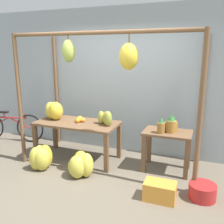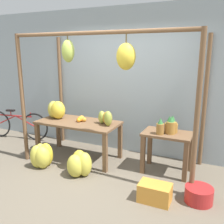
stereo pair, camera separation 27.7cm
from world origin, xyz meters
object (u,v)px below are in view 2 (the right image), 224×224
object	(u,v)px
banana_pile_ground_left	(42,156)
pineapple_cluster	(170,126)
banana_pile_ground_right	(79,164)
blue_bucket	(199,195)
orange_pile	(81,119)
banana_pile_on_table	(56,110)
parked_bicycle	(16,125)
papaya_pile	(106,118)
fruit_crate_white	(155,193)

from	to	relation	value
banana_pile_ground_left	pineapple_cluster	bearing A→B (deg)	19.50
banana_pile_ground_right	blue_bucket	world-z (taller)	banana_pile_ground_right
orange_pile	banana_pile_on_table	bearing A→B (deg)	-177.69
orange_pile	pineapple_cluster	world-z (taller)	pineapple_cluster
pineapple_cluster	parked_bicycle	bearing A→B (deg)	176.40
banana_pile_ground_left	papaya_pile	distance (m)	1.30
orange_pile	parked_bicycle	xyz separation A→B (m)	(-1.93, 0.29, -0.42)
papaya_pile	banana_pile_ground_right	bearing A→B (deg)	-106.29
orange_pile	banana_pile_ground_right	xyz separation A→B (m)	(0.34, -0.65, -0.56)
banana_pile_on_table	orange_pile	world-z (taller)	banana_pile_on_table
banana_pile_on_table	papaya_pile	size ratio (longest dim) A/B	1.19
orange_pile	fruit_crate_white	distance (m)	1.96
fruit_crate_white	parked_bicycle	xyz separation A→B (m)	(-3.59, 1.13, 0.21)
banana_pile_on_table	pineapple_cluster	distance (m)	2.17
orange_pile	pineapple_cluster	distance (m)	1.63
banana_pile_on_table	banana_pile_ground_right	bearing A→B (deg)	-35.49
orange_pile	blue_bucket	bearing A→B (deg)	-15.45
banana_pile_ground_right	blue_bucket	bearing A→B (deg)	1.19
pineapple_cluster	papaya_pile	world-z (taller)	papaya_pile
banana_pile_ground_left	papaya_pile	world-z (taller)	papaya_pile
orange_pile	fruit_crate_white	world-z (taller)	orange_pile
fruit_crate_white	parked_bicycle	size ratio (longest dim) A/B	0.27
orange_pile	papaya_pile	xyz separation A→B (m)	(0.52, 0.00, 0.08)
pineapple_cluster	parked_bicycle	xyz separation A→B (m)	(-3.56, 0.22, -0.47)
banana_pile_on_table	banana_pile_ground_left	distance (m)	0.94
banana_pile_ground_right	blue_bucket	distance (m)	1.86
orange_pile	blue_bucket	xyz separation A→B (m)	(2.20, -0.61, -0.65)
pineapple_cluster	parked_bicycle	size ratio (longest dim) A/B	0.19
blue_bucket	banana_pile_ground_right	bearing A→B (deg)	-178.81
banana_pile_ground_left	banana_pile_ground_right	size ratio (longest dim) A/B	0.89
banana_pile_ground_left	blue_bucket	xyz separation A→B (m)	(2.60, 0.05, -0.10)
pineapple_cluster	fruit_crate_white	world-z (taller)	pineapple_cluster
banana_pile_on_table	blue_bucket	size ratio (longest dim) A/B	1.17
blue_bucket	parked_bicycle	size ratio (longest dim) A/B	0.23
orange_pile	banana_pile_ground_left	xyz separation A→B (m)	(-0.40, -0.66, -0.55)
banana_pile_on_table	pineapple_cluster	world-z (taller)	banana_pile_on_table
orange_pile	fruit_crate_white	size ratio (longest dim) A/B	0.53
fruit_crate_white	parked_bicycle	distance (m)	3.77
banana_pile_on_table	fruit_crate_white	size ratio (longest dim) A/B	1.02
pineapple_cluster	parked_bicycle	distance (m)	3.60
papaya_pile	blue_bucket	bearing A→B (deg)	-19.97
fruit_crate_white	papaya_pile	distance (m)	1.58
pineapple_cluster	parked_bicycle	world-z (taller)	pineapple_cluster
banana_pile_ground_right	fruit_crate_white	bearing A→B (deg)	-8.35
banana_pile_ground_left	parked_bicycle	size ratio (longest dim) A/B	0.27
banana_pile_on_table	banana_pile_ground_right	size ratio (longest dim) A/B	0.91
pineapple_cluster	banana_pile_ground_left	xyz separation A→B (m)	(-2.03, -0.72, -0.60)
pineapple_cluster	orange_pile	bearing A→B (deg)	-177.78
pineapple_cluster	blue_bucket	xyz separation A→B (m)	(0.57, -0.67, -0.70)
banana_pile_ground_left	blue_bucket	bearing A→B (deg)	1.06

